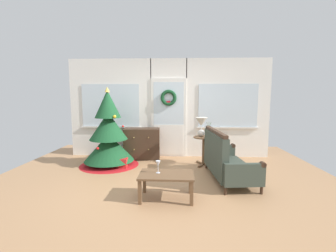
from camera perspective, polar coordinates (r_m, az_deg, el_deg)
The scene contains 11 objects.
ground_plane at distance 4.40m, azimuth -1.00°, elevation -13.96°, with size 6.76×6.76×0.00m, color #AD7F56.
back_wall_with_door at distance 6.19m, azimuth 0.16°, elevation 4.37°, with size 5.20×0.19×2.55m.
christmas_tree at distance 5.59m, azimuth -14.15°, elevation -2.70°, with size 1.35×1.35×1.80m.
dresser_cabinet at distance 6.07m, azimuth -6.31°, elevation -4.22°, with size 0.93×0.49×0.78m.
settee_sofa at distance 4.67m, azimuth 13.53°, elevation -8.02°, with size 0.85×1.62×0.96m.
side_table at distance 5.51m, azimuth 8.63°, elevation -4.54°, with size 0.50×0.48×0.67m.
table_lamp at distance 5.46m, azimuth 8.05°, elevation 0.44°, with size 0.28×0.28×0.44m.
flower_vase at distance 5.40m, azimuth 9.81°, elevation -1.46°, with size 0.11×0.10×0.35m.
coffee_table at distance 3.73m, azimuth -0.38°, elevation -12.33°, with size 0.85×0.53×0.40m.
wine_glass at distance 3.72m, azimuth -2.42°, elevation -9.18°, with size 0.08×0.08×0.20m.
gift_box at distance 5.40m, azimuth -11.00°, elevation -8.80°, with size 0.22×0.20×0.22m, color red.
Camera 1 is at (0.26, -4.09, 1.58)m, focal length 25.22 mm.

